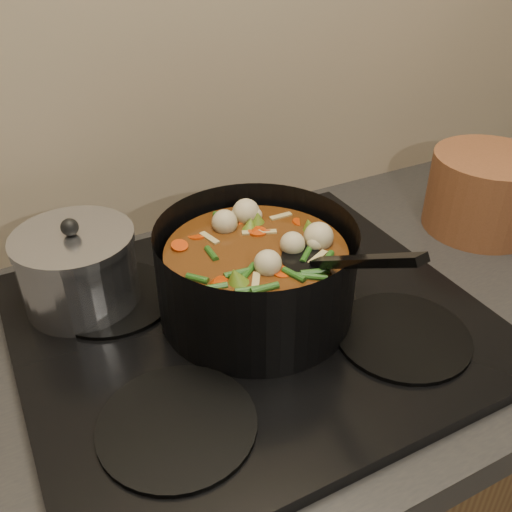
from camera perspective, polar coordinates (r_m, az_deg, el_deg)
name	(u,v)px	position (r m, az deg, el deg)	size (l,w,h in m)	color
stovetop	(251,322)	(0.80, -0.47, -6.63)	(0.62, 0.54, 0.03)	black
stockpot	(256,275)	(0.77, 0.04, -1.87)	(0.28, 0.36, 0.20)	black
saucepan	(78,269)	(0.83, -17.34, -1.23)	(0.17, 0.17, 0.14)	silver
terracotta_crock	(485,192)	(1.09, 21.89, 5.93)	(0.20, 0.20, 0.14)	brown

